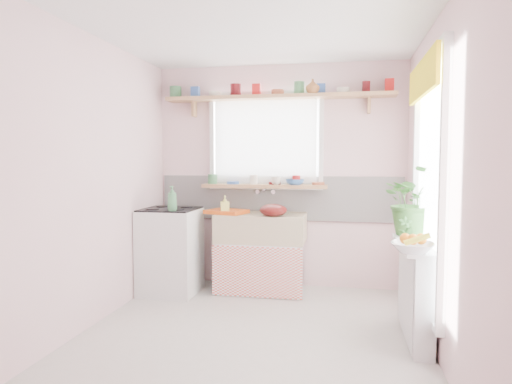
# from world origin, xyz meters

# --- Properties ---
(room) EXTENTS (3.20, 3.20, 3.20)m
(room) POSITION_xyz_m (0.66, 0.86, 1.37)
(room) COLOR beige
(room) RESTS_ON ground
(sink_unit) EXTENTS (0.95, 0.65, 1.11)m
(sink_unit) POSITION_xyz_m (-0.15, 1.29, 0.43)
(sink_unit) COLOR white
(sink_unit) RESTS_ON ground
(cooker) EXTENTS (0.58, 0.58, 0.93)m
(cooker) POSITION_xyz_m (-1.10, 1.05, 0.46)
(cooker) COLOR white
(cooker) RESTS_ON ground
(radiator_ledge) EXTENTS (0.22, 0.95, 0.78)m
(radiator_ledge) POSITION_xyz_m (1.30, 0.20, 0.40)
(radiator_ledge) COLOR white
(radiator_ledge) RESTS_ON ground
(windowsill) EXTENTS (1.40, 0.22, 0.04)m
(windowsill) POSITION_xyz_m (-0.15, 1.48, 1.14)
(windowsill) COLOR tan
(windowsill) RESTS_ON room
(pine_shelf) EXTENTS (2.52, 0.24, 0.04)m
(pine_shelf) POSITION_xyz_m (0.00, 1.47, 2.12)
(pine_shelf) COLOR tan
(pine_shelf) RESTS_ON room
(shelf_crockery) EXTENTS (2.47, 0.11, 0.12)m
(shelf_crockery) POSITION_xyz_m (-0.00, 1.47, 2.20)
(shelf_crockery) COLOR #3F7F4C
(shelf_crockery) RESTS_ON pine_shelf
(sill_crockery) EXTENTS (1.35, 0.11, 0.12)m
(sill_crockery) POSITION_xyz_m (-0.20, 1.48, 1.21)
(sill_crockery) COLOR #3F7F4C
(sill_crockery) RESTS_ON windowsill
(dish_tray) EXTENTS (0.49, 0.42, 0.04)m
(dish_tray) POSITION_xyz_m (-0.53, 1.25, 0.87)
(dish_tray) COLOR #F95F16
(dish_tray) RESTS_ON sink_unit
(colander) EXTENTS (0.36, 0.36, 0.13)m
(colander) POSITION_xyz_m (0.01, 1.10, 0.91)
(colander) COLOR #5A100F
(colander) RESTS_ON sink_unit
(jade_plant) EXTENTS (0.60, 0.54, 0.61)m
(jade_plant) POSITION_xyz_m (1.33, 0.60, 1.08)
(jade_plant) COLOR #386C2B
(jade_plant) RESTS_ON radiator_ledge
(fruit_bowl) EXTENTS (0.34, 0.34, 0.07)m
(fruit_bowl) POSITION_xyz_m (1.21, -0.20, 0.81)
(fruit_bowl) COLOR silver
(fruit_bowl) RESTS_ON radiator_ledge
(herb_pot) EXTENTS (0.11, 0.08, 0.20)m
(herb_pot) POSITION_xyz_m (1.21, 0.25, 0.88)
(herb_pot) COLOR #2F6327
(herb_pot) RESTS_ON radiator_ledge
(soap_bottle_sink) EXTENTS (0.12, 0.12, 0.20)m
(soap_bottle_sink) POSITION_xyz_m (-0.53, 1.17, 0.95)
(soap_bottle_sink) COLOR #F4F76E
(soap_bottle_sink) RESTS_ON sink_unit
(sill_cup) EXTENTS (0.11, 0.11, 0.09)m
(sill_cup) POSITION_xyz_m (-0.01, 1.42, 1.20)
(sill_cup) COLOR beige
(sill_cup) RESTS_ON windowsill
(sill_bowl) EXTENTS (0.22, 0.22, 0.06)m
(sill_bowl) POSITION_xyz_m (0.20, 1.42, 1.19)
(sill_bowl) COLOR #3465A9
(sill_bowl) RESTS_ON windowsill
(shelf_vase) EXTENTS (0.18, 0.18, 0.15)m
(shelf_vase) POSITION_xyz_m (0.38, 1.41, 2.22)
(shelf_vase) COLOR #A46432
(shelf_vase) RESTS_ON pine_shelf
(cooker_bottle) EXTENTS (0.11, 0.11, 0.25)m
(cooker_bottle) POSITION_xyz_m (-0.99, 0.83, 1.04)
(cooker_bottle) COLOR #458A56
(cooker_bottle) RESTS_ON cooker
(fruit) EXTENTS (0.20, 0.14, 0.10)m
(fruit) POSITION_xyz_m (1.22, -0.19, 0.87)
(fruit) COLOR orange
(fruit) RESTS_ON fruit_bowl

